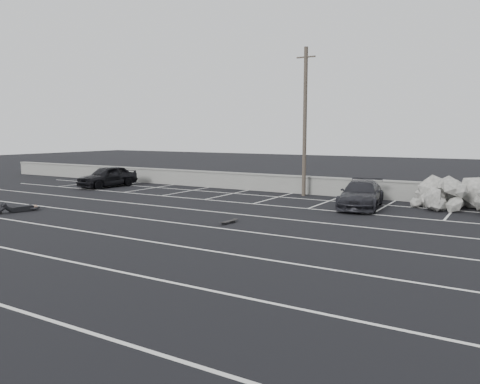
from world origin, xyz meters
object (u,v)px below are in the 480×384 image
Objects in this scene: riprap_pile at (462,198)px; skateboard at (229,222)px; car_right at (361,194)px; car_left at (108,176)px; utility_pole at (305,122)px; person at (24,206)px.

skateboard is (-7.61, -8.52, -0.46)m from riprap_pile.
skateboard is at bearing -131.77° from riprap_pile.
car_left is at bearing 171.65° from car_right.
person is at bearing -127.88° from utility_pole.
car_left is 0.90× the size of riprap_pile.
car_left is 5.04× the size of skateboard.
utility_pole is (-4.08, 2.62, 3.56)m from car_right.
person is (-13.06, -8.93, -0.40)m from car_right.
utility_pole is at bearing 15.38° from car_left.
person is (4.02, -8.97, -0.47)m from car_left.
utility_pole is 3.21× the size of person.
car_right is 7.44m from skateboard.
riprap_pile is (8.30, -0.70, -3.67)m from utility_pole.
car_right is at bearing -155.56° from riprap_pile.
person is at bearing -153.87° from car_right.
riprap_pile reaches higher than skateboard.
person is (-8.98, -11.55, -3.96)m from utility_pole.
riprap_pile is at bearing 16.22° from car_right.
skateboard is (9.68, 2.33, -0.17)m from person.
utility_pole is 15.16m from person.
car_right is at bearing 4.03° from car_left.
utility_pole is at bearing 139.09° from car_right.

